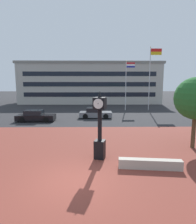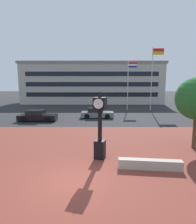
{
  "view_description": "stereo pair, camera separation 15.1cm",
  "coord_description": "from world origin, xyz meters",
  "px_view_note": "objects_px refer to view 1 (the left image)",
  "views": [
    {
      "loc": [
        0.94,
        -7.99,
        4.33
      ],
      "look_at": [
        1.1,
        2.51,
        2.76
      ],
      "focal_mm": 30.56,
      "sensor_mm": 36.0,
      "label": 1
    },
    {
      "loc": [
        1.1,
        -8.0,
        4.33
      ],
      "look_at": [
        1.1,
        2.51,
        2.76
      ],
      "focal_mm": 30.56,
      "sensor_mm": 36.0,
      "label": 2
    }
  ],
  "objects_px": {
    "car_street_near": "(95,113)",
    "flagpole_secondary": "(151,73)",
    "flagpole_primary": "(127,82)",
    "car_street_mid": "(36,116)",
    "civic_building": "(91,83)",
    "street_clock": "(100,128)"
  },
  "relations": [
    {
      "from": "flagpole_secondary",
      "to": "civic_building",
      "type": "relative_size",
      "value": 0.33
    },
    {
      "from": "car_street_mid",
      "to": "civic_building",
      "type": "relative_size",
      "value": 0.14
    },
    {
      "from": "car_street_mid",
      "to": "civic_building",
      "type": "bearing_deg",
      "value": 166.02
    },
    {
      "from": "street_clock",
      "to": "civic_building",
      "type": "bearing_deg",
      "value": 108.61
    },
    {
      "from": "flagpole_primary",
      "to": "civic_building",
      "type": "height_order",
      "value": "civic_building"
    },
    {
      "from": "street_clock",
      "to": "flagpole_secondary",
      "type": "bearing_deg",
      "value": 83.24
    },
    {
      "from": "car_street_near",
      "to": "flagpole_primary",
      "type": "height_order",
      "value": "flagpole_primary"
    },
    {
      "from": "car_street_near",
      "to": "flagpole_primary",
      "type": "relative_size",
      "value": 0.52
    },
    {
      "from": "street_clock",
      "to": "car_street_near",
      "type": "bearing_deg",
      "value": 107.48
    },
    {
      "from": "street_clock",
      "to": "flagpole_primary",
      "type": "xyz_separation_m",
      "value": [
        4.82,
        20.3,
        2.75
      ]
    },
    {
      "from": "flagpole_secondary",
      "to": "street_clock",
      "type": "bearing_deg",
      "value": -113.17
    },
    {
      "from": "car_street_near",
      "to": "flagpole_secondary",
      "type": "distance_m",
      "value": 12.57
    },
    {
      "from": "street_clock",
      "to": "car_street_near",
      "type": "xyz_separation_m",
      "value": [
        -0.25,
        13.31,
        -1.27
      ]
    },
    {
      "from": "car_street_near",
      "to": "flagpole_primary",
      "type": "distance_m",
      "value": 9.53
    },
    {
      "from": "car_street_near",
      "to": "car_street_mid",
      "type": "height_order",
      "value": "same"
    },
    {
      "from": "car_street_near",
      "to": "flagpole_secondary",
      "type": "relative_size",
      "value": 0.41
    },
    {
      "from": "car_street_mid",
      "to": "flagpole_primary",
      "type": "height_order",
      "value": "flagpole_primary"
    },
    {
      "from": "street_clock",
      "to": "flagpole_secondary",
      "type": "xyz_separation_m",
      "value": [
        8.69,
        20.3,
        4.14
      ]
    },
    {
      "from": "flagpole_primary",
      "to": "flagpole_secondary",
      "type": "relative_size",
      "value": 0.79
    },
    {
      "from": "car_street_near",
      "to": "civic_building",
      "type": "bearing_deg",
      "value": -176.34
    },
    {
      "from": "civic_building",
      "to": "flagpole_primary",
      "type": "bearing_deg",
      "value": -66.77
    },
    {
      "from": "car_street_near",
      "to": "civic_building",
      "type": "distance_m",
      "value": 21.71
    }
  ]
}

